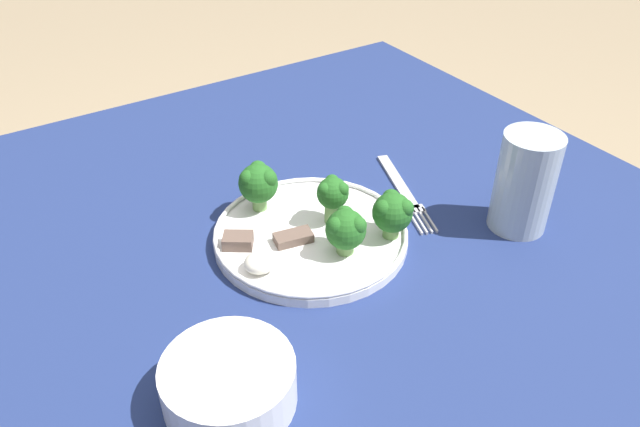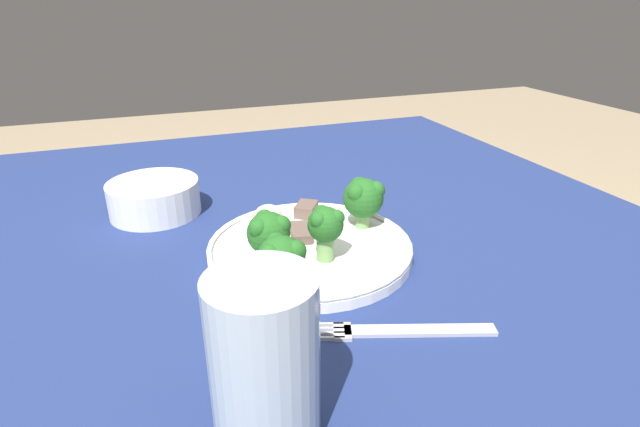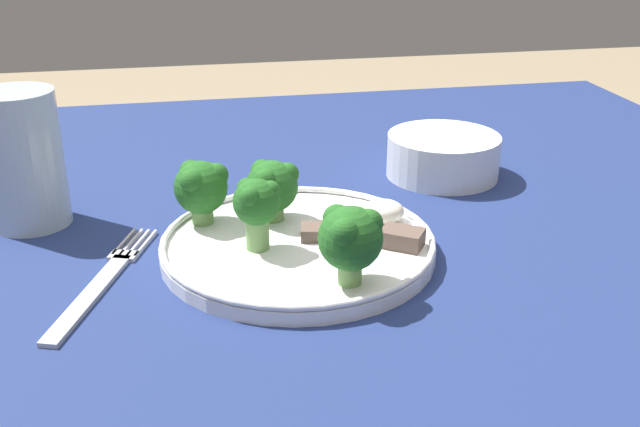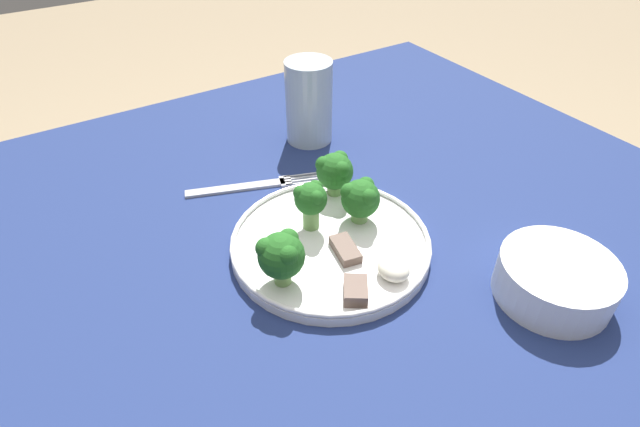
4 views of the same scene
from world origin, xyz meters
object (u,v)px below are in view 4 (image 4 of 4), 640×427
(dinner_plate, at_px, (330,243))
(drinking_glass, at_px, (309,106))
(cream_bowl, at_px, (555,280))
(fork, at_px, (254,186))

(dinner_plate, relative_size, drinking_glass, 1.85)
(cream_bowl, distance_m, drinking_glass, 0.43)
(dinner_plate, xyz_separation_m, drinking_glass, (-0.24, 0.12, 0.05))
(fork, relative_size, cream_bowl, 1.52)
(dinner_plate, distance_m, fork, 0.17)
(fork, height_order, cream_bowl, cream_bowl)
(fork, relative_size, drinking_glass, 1.46)
(drinking_glass, bearing_deg, fork, -61.69)
(fork, bearing_deg, drinking_glass, 118.31)
(dinner_plate, bearing_deg, drinking_glass, 154.19)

